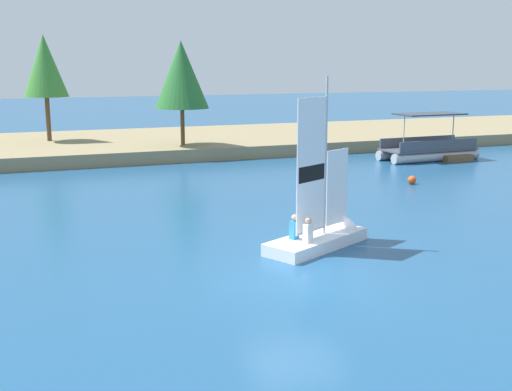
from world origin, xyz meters
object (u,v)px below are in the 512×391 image
at_px(shoreline_tree_midright, 181,75).
at_px(channel_buoy, 412,180).
at_px(pontoon_boat, 428,149).
at_px(wooden_dock, 431,152).
at_px(sailboat, 330,231).
at_px(shoreline_tree_centre, 45,66).

xyz_separation_m(shoreline_tree_midright, channel_buoy, (8.20, -12.63, -4.89)).
distance_m(shoreline_tree_midright, channel_buoy, 15.83).
relative_size(shoreline_tree_midright, pontoon_boat, 1.04).
xyz_separation_m(wooden_dock, pontoon_boat, (-1.28, -1.42, 0.47)).
height_order(wooden_dock, pontoon_boat, pontoon_boat).
bearing_deg(pontoon_boat, sailboat, -136.52).
relative_size(shoreline_tree_centre, shoreline_tree_midright, 1.07).
xyz_separation_m(shoreline_tree_centre, channel_buoy, (15.84, -17.91, -5.39)).
relative_size(pontoon_boat, channel_buoy, 15.02).
distance_m(sailboat, pontoon_boat, 20.10).
distance_m(pontoon_boat, channel_buoy, 8.56).
xyz_separation_m(shoreline_tree_midright, sailboat, (-0.33, -20.47, -4.70)).
height_order(shoreline_tree_centre, sailboat, shoreline_tree_centre).
xyz_separation_m(wooden_dock, sailboat, (-15.36, -15.77, 0.20)).
height_order(shoreline_tree_midright, wooden_dock, shoreline_tree_midright).
bearing_deg(channel_buoy, pontoon_boat, 49.50).
height_order(shoreline_tree_midright, sailboat, shoreline_tree_midright).
bearing_deg(shoreline_tree_midright, shoreline_tree_centre, 145.36).
height_order(shoreline_tree_centre, pontoon_boat, shoreline_tree_centre).
relative_size(wooden_dock, sailboat, 1.03).
bearing_deg(channel_buoy, wooden_dock, 49.23).
bearing_deg(shoreline_tree_midright, channel_buoy, -56.99).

